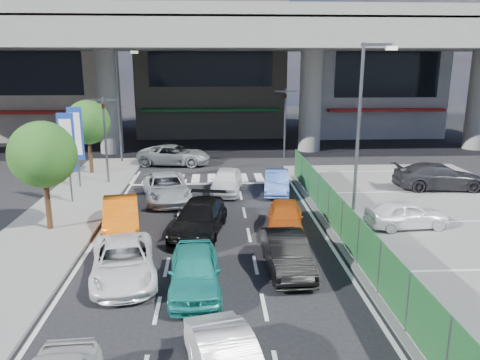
{
  "coord_description": "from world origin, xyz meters",
  "views": [
    {
      "loc": [
        0.14,
        -15.63,
        7.22
      ],
      "look_at": [
        1.38,
        5.85,
        1.69
      ],
      "focal_mm": 35.0,
      "sensor_mm": 36.0,
      "label": 1
    }
  ],
  "objects": [
    {
      "name": "ground",
      "position": [
        0.0,
        0.0,
        0.0
      ],
      "size": [
        120.0,
        120.0,
        0.0
      ],
      "primitive_type": "plane",
      "color": "black",
      "rests_on": "ground"
    },
    {
      "name": "parking_lot",
      "position": [
        11.0,
        2.0,
        0.03
      ],
      "size": [
        12.0,
        28.0,
        0.06
      ],
      "primitive_type": "cube",
      "color": "slate",
      "rests_on": "ground"
    },
    {
      "name": "sidewalk_left",
      "position": [
        -7.0,
        4.0,
        0.06
      ],
      "size": [
        4.0,
        30.0,
        0.12
      ],
      "primitive_type": "cube",
      "color": "slate",
      "rests_on": "ground"
    },
    {
      "name": "fence_run",
      "position": [
        5.3,
        1.0,
        0.9
      ],
      "size": [
        0.16,
        22.0,
        1.8
      ],
      "primitive_type": null,
      "color": "#1B5025",
      "rests_on": "ground"
    },
    {
      "name": "expressway",
      "position": [
        0.0,
        22.0,
        8.76
      ],
      "size": [
        64.0,
        14.0,
        10.75
      ],
      "color": "slate",
      "rests_on": "ground"
    },
    {
      "name": "building_west",
      "position": [
        -16.0,
        31.97,
        6.49
      ],
      "size": [
        12.0,
        10.9,
        13.0
      ],
      "color": "gray",
      "rests_on": "ground"
    },
    {
      "name": "building_center",
      "position": [
        0.0,
        32.97,
        7.49
      ],
      "size": [
        14.0,
        10.9,
        15.0
      ],
      "color": "gray",
      "rests_on": "ground"
    },
    {
      "name": "building_east",
      "position": [
        16.0,
        31.97,
        5.99
      ],
      "size": [
        12.0,
        10.9,
        12.0
      ],
      "color": "gray",
      "rests_on": "ground"
    },
    {
      "name": "traffic_light_left",
      "position": [
        -6.2,
        12.0,
        3.94
      ],
      "size": [
        1.6,
        1.24,
        5.2
      ],
      "color": "#595B60",
      "rests_on": "ground"
    },
    {
      "name": "traffic_light_right",
      "position": [
        5.5,
        19.0,
        3.94
      ],
      "size": [
        1.6,
        1.24,
        5.2
      ],
      "color": "#595B60",
      "rests_on": "ground"
    },
    {
      "name": "street_lamp_right",
      "position": [
        7.17,
        6.0,
        4.77
      ],
      "size": [
        1.65,
        0.22,
        8.0
      ],
      "color": "#595B60",
      "rests_on": "ground"
    },
    {
      "name": "street_lamp_left",
      "position": [
        -6.33,
        18.0,
        4.77
      ],
      "size": [
        1.65,
        0.22,
        8.0
      ],
      "color": "#595B60",
      "rests_on": "ground"
    },
    {
      "name": "signboard_near",
      "position": [
        -7.2,
        7.99,
        3.06
      ],
      "size": [
        0.8,
        0.14,
        4.7
      ],
      "color": "#595B60",
      "rests_on": "ground"
    },
    {
      "name": "signboard_far",
      "position": [
        -7.6,
        10.99,
        3.06
      ],
      "size": [
        0.8,
        0.14,
        4.7
      ],
      "color": "#595B60",
      "rests_on": "ground"
    },
    {
      "name": "tree_near",
      "position": [
        -7.0,
        4.0,
        3.39
      ],
      "size": [
        2.8,
        2.8,
        4.8
      ],
      "color": "#382314",
      "rests_on": "ground"
    },
    {
      "name": "tree_far",
      "position": [
        -7.8,
        14.5,
        3.39
      ],
      "size": [
        2.8,
        2.8,
        4.8
      ],
      "color": "#382314",
      "rests_on": "ground"
    },
    {
      "name": "sedan_white_mid_left",
      "position": [
        -2.96,
        -0.81,
        0.62
      ],
      "size": [
        2.85,
        4.79,
        1.25
      ],
      "primitive_type": "imported",
      "rotation": [
        0.0,
        0.0,
        0.18
      ],
      "color": "white",
      "rests_on": "ground"
    },
    {
      "name": "taxi_teal_mid",
      "position": [
        -0.52,
        -1.82,
        0.69
      ],
      "size": [
        1.76,
        4.1,
        1.38
      ],
      "primitive_type": "imported",
      "rotation": [
        0.0,
        0.0,
        0.03
      ],
      "color": "teal",
      "rests_on": "ground"
    },
    {
      "name": "hatch_black_mid_right",
      "position": [
        2.66,
        -0.51,
        0.65
      ],
      "size": [
        1.49,
        3.97,
        1.29
      ],
      "primitive_type": "imported",
      "rotation": [
        0.0,
        0.0,
        0.03
      ],
      "color": "black",
      "rests_on": "ground"
    },
    {
      "name": "taxi_orange_left",
      "position": [
        -3.94,
        4.03,
        0.69
      ],
      "size": [
        2.2,
        4.38,
        1.38
      ],
      "primitive_type": "imported",
      "rotation": [
        0.0,
        0.0,
        0.18
      ],
      "color": "#D95907",
      "rests_on": "ground"
    },
    {
      "name": "sedan_black_mid",
      "position": [
        -0.52,
        3.25,
        0.69
      ],
      "size": [
        2.76,
        5.03,
        1.38
      ],
      "primitive_type": "imported",
      "rotation": [
        0.0,
        0.0,
        -0.18
      ],
      "color": "black",
      "rests_on": "ground"
    },
    {
      "name": "taxi_orange_right",
      "position": [
        3.19,
        3.36,
        0.64
      ],
      "size": [
        2.04,
        3.94,
        1.28
      ],
      "primitive_type": "imported",
      "rotation": [
        0.0,
        0.0,
        -0.14
      ],
      "color": "#B94C10",
      "rests_on": "ground"
    },
    {
      "name": "wagon_silver_front_left",
      "position": [
        -2.39,
        8.4,
        0.68
      ],
      "size": [
        3.13,
        5.25,
        1.37
      ],
      "primitive_type": "imported",
      "rotation": [
        0.0,
        0.0,
        0.18
      ],
      "color": "#B8BCC1",
      "rests_on": "ground"
    },
    {
      "name": "sedan_white_front_mid",
      "position": [
        0.85,
        9.68,
        0.67
      ],
      "size": [
        2.08,
        4.12,
        1.35
      ],
      "primitive_type": "imported",
      "rotation": [
        0.0,
        0.0,
        -0.13
      ],
      "color": "white",
      "rests_on": "ground"
    },
    {
      "name": "kei_truck_front_right",
      "position": [
        3.64,
        9.49,
        0.62
      ],
      "size": [
        1.76,
        3.89,
        1.24
      ],
      "primitive_type": "imported",
      "rotation": [
        0.0,
        0.0,
        -0.12
      ],
      "color": "#4264B8",
      "rests_on": "ground"
    },
    {
      "name": "crossing_wagon_silver",
      "position": [
        -2.66,
        17.1,
        0.71
      ],
      "size": [
        5.34,
        2.99,
        1.41
      ],
      "primitive_type": "imported",
      "rotation": [
        0.0,
        0.0,
        1.44
      ],
      "color": "#9FA3A6",
      "rests_on": "ground"
    },
    {
      "name": "parked_sedan_white",
      "position": [
        8.57,
        3.38,
        0.67
      ],
      "size": [
        3.69,
        1.7,
        1.23
      ],
      "primitive_type": "imported",
      "rotation": [
        0.0,
        0.0,
        1.64
      ],
      "color": "white",
      "rests_on": "parking_lot"
    },
    {
      "name": "parked_sedan_dgrey",
      "position": [
        12.95,
        9.52,
        0.79
      ],
      "size": [
        5.17,
        2.35,
        1.47
      ],
      "primitive_type": "imported",
      "rotation": [
        0.0,
        0.0,
        1.51
      ],
      "color": "#28272B",
      "rests_on": "parking_lot"
    },
    {
      "name": "traffic_cone",
      "position": [
        6.08,
        3.11,
        0.41
      ],
      "size": [
        0.37,
        0.37,
        0.71
      ],
      "primitive_type": "cone",
      "rotation": [
        0.0,
        0.0,
        0.0
      ],
      "color": "#FE5F0E",
      "rests_on": "parking_lot"
    }
  ]
}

